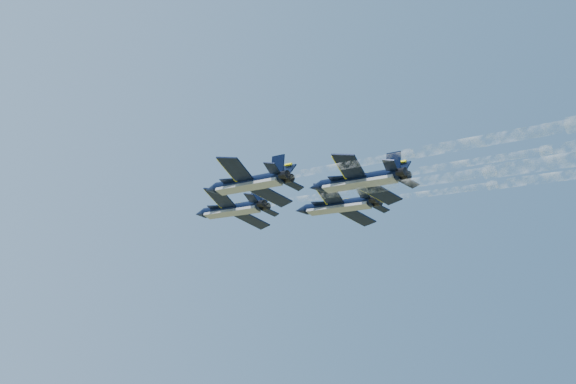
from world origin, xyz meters
TOP-DOWN VIEW (x-y plane):
  - jet_lead at (-6.15, 11.59)m, footprint 12.14×16.79m
  - jet_left at (-12.87, -2.94)m, footprint 12.14×16.79m
  - jet_right at (5.23, -0.18)m, footprint 12.14×16.79m
  - jet_slot at (-2.05, -12.75)m, footprint 12.14×16.79m

SIDE VIEW (x-z plane):
  - jet_lead at x=-6.15m, z-range 92.82..97.95m
  - jet_left at x=-12.87m, z-range 92.82..97.95m
  - jet_right at x=5.23m, z-range 92.82..97.95m
  - jet_slot at x=-2.05m, z-range 92.82..97.95m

